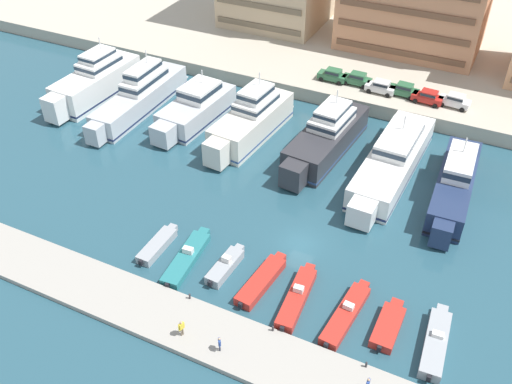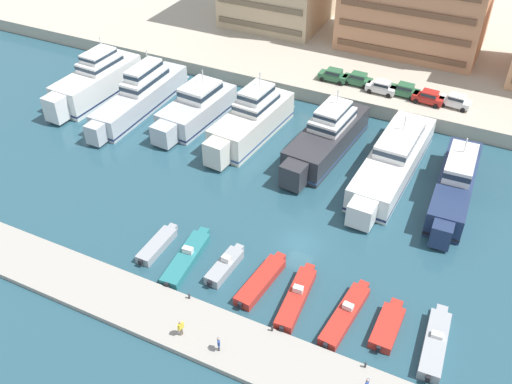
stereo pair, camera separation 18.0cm
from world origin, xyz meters
The scene contains 30 objects.
ground_plane centered at (0.00, 0.00, 0.00)m, with size 400.00×400.00×0.00m, color #285160.
quay_promenade centered at (0.00, 62.56, 1.01)m, with size 180.00×70.00×2.02m, color #BCB29E.
pier_dock centered at (0.00, -14.22, 0.26)m, with size 120.00×5.65×0.52m, color #A8A399.
yacht_white_far_left centered at (-38.18, 15.74, 2.47)m, with size 5.52×17.60×8.28m.
yacht_silver_left centered at (-30.40, 15.58, 2.17)m, with size 3.95×20.69×7.84m.
yacht_silver_mid_left centered at (-22.01, 16.31, 1.93)m, with size 5.96×15.69×6.64m.
yacht_ivory_center_left centered at (-13.58, 16.01, 2.37)m, with size 6.02×17.38×8.23m.
yacht_charcoal_center centered at (-3.60, 16.82, 2.17)m, with size 6.30×18.62×7.65m.
yacht_white_center_right centered at (5.04, 15.92, 1.87)m, with size 5.77×22.35×6.45m.
yacht_navy_mid_right centered at (12.48, 14.55, 1.91)m, with size 4.42×18.55×6.58m.
motorboat_grey_far_left centered at (-12.81, -6.96, 0.46)m, with size 1.59×6.20×0.91m.
motorboat_teal_left centered at (-9.24, -7.16, 0.42)m, with size 2.50×8.66×1.39m.
motorboat_grey_mid_left centered at (-5.21, -6.58, 0.53)m, with size 1.80×5.95×1.59m.
motorboat_red_center_left centered at (-1.24, -6.76, 0.46)m, with size 2.44×7.79×0.92m.
motorboat_red_center centered at (2.59, -7.25, 0.51)m, with size 2.15×8.41×1.53m.
motorboat_red_center_right centered at (7.27, -7.08, 0.45)m, with size 2.42×8.59×1.37m.
motorboat_red_mid_right centered at (11.02, -6.70, 0.43)m, with size 2.04×6.04×0.88m.
motorboat_grey_right centered at (15.13, -6.78, 0.54)m, with size 2.23×8.11×1.41m.
car_green_far_left centered at (-8.07, 31.49, 3.00)m, with size 4.13×1.99×1.80m.
car_green_left centered at (-4.56, 31.89, 3.00)m, with size 4.14×1.99×1.80m.
car_white_mid_left centered at (-0.84, 31.02, 3.00)m, with size 4.15×2.03×1.80m.
car_green_center_left centered at (2.23, 31.58, 3.00)m, with size 4.19×2.11×1.80m.
car_red_center centered at (5.67, 31.03, 3.00)m, with size 4.21×2.15×1.80m.
car_white_center_right centered at (9.13, 31.59, 3.00)m, with size 4.24×2.22×1.80m.
pedestrian_near_edge centered at (11.20, -13.80, 1.51)m, with size 0.23×0.65×1.67m.
pedestrian_mid_deck centered at (-1.01, -15.40, 1.47)m, with size 0.42×0.53×1.59m.
pedestrian_far_side centered at (-4.66, -15.44, 1.55)m, with size 0.37×0.64×1.73m.
bollard_west centered at (-6.19, -11.65, 0.85)m, with size 0.20×0.20×0.61m.
bollard_west_mid centered at (2.16, -11.65, 0.85)m, with size 0.20×0.20×0.61m.
bollard_east_mid centered at (10.51, -11.65, 0.85)m, with size 0.20×0.20×0.61m.
Camera 1 is at (14.40, -40.34, 40.59)m, focal length 40.00 mm.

